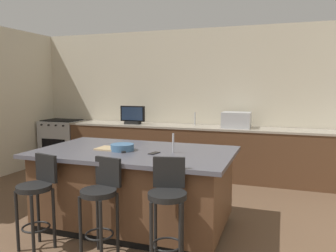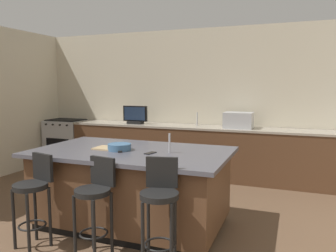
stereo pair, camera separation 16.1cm
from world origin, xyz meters
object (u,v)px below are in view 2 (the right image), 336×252
object	(u,v)px
kitchen_island	(132,187)
bar_stool_right	(160,204)
microwave	(238,120)
tv_monitor	(135,116)
bar_stool_left	(34,193)
cell_phone	(150,153)
tv_remote	(119,151)
fruit_bowl	(119,147)
cutting_board	(108,148)
range_oven	(67,142)
bar_stool_center	(95,199)

from	to	relation	value
kitchen_island	bar_stool_right	size ratio (longest dim) A/B	2.25
microwave	tv_monitor	size ratio (longest dim) A/B	0.98
bar_stool_left	cell_phone	distance (m)	1.26
microwave	tv_remote	size ratio (longest dim) A/B	2.82
fruit_bowl	cell_phone	distance (m)	0.41
cutting_board	kitchen_island	bearing A→B (deg)	8.69
kitchen_island	tv_remote	world-z (taller)	tv_remote
bar_stool_left	bar_stool_right	size ratio (longest dim) A/B	0.94
bar_stool_left	fruit_bowl	bearing A→B (deg)	67.72
range_oven	fruit_bowl	size ratio (longest dim) A/B	3.51
microwave	bar_stool_left	distance (m)	3.56
range_oven	bar_stool_center	bearing A→B (deg)	-48.64
bar_stool_left	tv_remote	size ratio (longest dim) A/B	5.59
tv_monitor	tv_remote	bearing A→B (deg)	-67.65
microwave	fruit_bowl	bearing A→B (deg)	-112.22
bar_stool_center	microwave	bearing A→B (deg)	84.09
cutting_board	range_oven	bearing A→B (deg)	135.89
cell_phone	tv_monitor	bearing A→B (deg)	132.55
fruit_bowl	tv_remote	distance (m)	0.08
microwave	fruit_bowl	distance (m)	2.59
bar_stool_center	cutting_board	world-z (taller)	bar_stool_center
cell_phone	bar_stool_right	bearing A→B (deg)	-47.57
kitchen_island	bar_stool_right	distance (m)	1.06
bar_stool_left	cell_phone	world-z (taller)	bar_stool_left
microwave	cutting_board	bearing A→B (deg)	-115.56
tv_monitor	tv_remote	world-z (taller)	tv_monitor
bar_stool_center	cell_phone	xyz separation A→B (m)	(0.28, 0.68, 0.34)
microwave	bar_stool_center	world-z (taller)	microwave
kitchen_island	range_oven	world-z (taller)	range_oven
bar_stool_right	cell_phone	bearing A→B (deg)	106.82
fruit_bowl	bar_stool_center	bearing A→B (deg)	-79.74
tv_monitor	bar_stool_left	size ratio (longest dim) A/B	0.51
fruit_bowl	cutting_board	xyz separation A→B (m)	(-0.16, 0.02, -0.03)
tv_monitor	bar_stool_center	size ratio (longest dim) A/B	0.51
microwave	tv_remote	world-z (taller)	microwave
tv_remote	bar_stool_right	bearing A→B (deg)	-83.44
range_oven	microwave	distance (m)	3.64
fruit_bowl	cell_phone	bearing A→B (deg)	-5.11
fruit_bowl	microwave	bearing A→B (deg)	67.78
range_oven	bar_stool_left	bearing A→B (deg)	-57.08
microwave	cutting_board	world-z (taller)	microwave
bar_stool_center	cutting_board	distance (m)	0.86
fruit_bowl	tv_monitor	bearing A→B (deg)	112.36
bar_stool_left	bar_stool_center	distance (m)	0.69
microwave	cell_phone	bearing A→B (deg)	-103.23
kitchen_island	cell_phone	distance (m)	0.54
cell_phone	tv_remote	xyz separation A→B (m)	(-0.38, -0.03, 0.01)
microwave	cutting_board	distance (m)	2.64
bar_stool_right	bar_stool_left	bearing A→B (deg)	168.91
microwave	bar_stool_right	world-z (taller)	microwave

